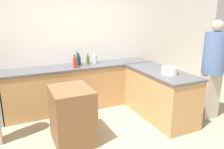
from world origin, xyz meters
name	(u,v)px	position (x,y,z in m)	size (l,w,h in m)	color
ground_plane	(119,149)	(0.00, 0.00, 0.00)	(14.00, 14.00, 0.00)	tan
wall_back	(76,41)	(0.00, 2.04, 1.35)	(8.00, 0.06, 2.70)	white
counter_back	(82,86)	(0.00, 1.71, 0.45)	(3.05, 0.62, 0.90)	tan
counter_peninsula	(160,94)	(1.18, 0.66, 0.45)	(0.69, 1.54, 0.90)	tan
island_table	(72,115)	(-0.54, 0.52, 0.43)	(0.58, 0.70, 0.85)	brown
mixing_bowl	(170,71)	(1.17, 0.42, 0.96)	(0.28, 0.28, 0.13)	white
water_bottle_blue	(77,59)	(-0.06, 1.83, 1.01)	(0.06, 0.06, 0.27)	#386BB7
hot_sauce_bottle	(75,63)	(-0.18, 1.55, 1.00)	(0.07, 0.07, 0.26)	red
wine_bottle_dark	(79,61)	(-0.06, 1.70, 1.00)	(0.08, 0.08, 0.25)	black
olive_oil_bottle	(88,60)	(0.15, 1.75, 0.99)	(0.06, 0.06, 0.22)	#475B1E
vinegar_bottle_clear	(95,59)	(0.31, 1.79, 0.99)	(0.09, 0.09, 0.23)	silver
person_at_peninsula	(213,67)	(1.99, 0.23, 0.98)	(0.38, 0.38, 1.81)	#ADA38E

